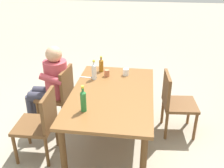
{
  "coord_description": "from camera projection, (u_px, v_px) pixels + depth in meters",
  "views": [
    {
      "loc": [
        2.78,
        0.38,
        2.24
      ],
      "look_at": [
        0.0,
        0.0,
        0.86
      ],
      "focal_mm": 41.86,
      "sensor_mm": 36.0,
      "label": 1
    }
  ],
  "objects": [
    {
      "name": "backpack_by_near_side",
      "position": [
        134.0,
        85.0,
        4.54
      ],
      "size": [
        0.33,
        0.2,
        0.45
      ],
      "color": "black",
      "rests_on": "ground_plane"
    },
    {
      "name": "table_knife",
      "position": [
        90.0,
        77.0,
        3.57
      ],
      "size": [
        0.03,
        0.24,
        0.01
      ],
      "color": "silver",
      "rests_on": "dining_table"
    },
    {
      "name": "cup_white",
      "position": [
        126.0,
        72.0,
        3.63
      ],
      "size": [
        0.08,
        0.08,
        0.09
      ],
      "primitive_type": "cylinder",
      "color": "white",
      "rests_on": "dining_table"
    },
    {
      "name": "chair_near_left",
      "position": [
        60.0,
        93.0,
        3.7
      ],
      "size": [
        0.47,
        0.47,
        0.87
      ],
      "color": "brown",
      "rests_on": "ground_plane"
    },
    {
      "name": "person_in_white_shirt",
      "position": [
        51.0,
        82.0,
        3.64
      ],
      "size": [
        0.47,
        0.61,
        1.18
      ],
      "color": "#B7424C",
      "rests_on": "ground_plane"
    },
    {
      "name": "cup_terracotta",
      "position": [
        107.0,
        73.0,
        3.6
      ],
      "size": [
        0.07,
        0.07,
        0.09
      ],
      "primitive_type": "cylinder",
      "color": "#BC6B47",
      "rests_on": "dining_table"
    },
    {
      "name": "bottle_clear",
      "position": [
        94.0,
        71.0,
        3.48
      ],
      "size": [
        0.06,
        0.06,
        0.27
      ],
      "color": "white",
      "rests_on": "dining_table"
    },
    {
      "name": "bottle_amber",
      "position": [
        101.0,
        65.0,
        3.73
      ],
      "size": [
        0.06,
        0.06,
        0.23
      ],
      "color": "#996019",
      "rests_on": "dining_table"
    },
    {
      "name": "chair_far_left",
      "position": [
        174.0,
        101.0,
        3.51
      ],
      "size": [
        0.48,
        0.48,
        0.87
      ],
      "color": "brown",
      "rests_on": "ground_plane"
    },
    {
      "name": "ground_plane",
      "position": [
        112.0,
        141.0,
        3.5
      ],
      "size": [
        24.0,
        24.0,
        0.0
      ],
      "primitive_type": "plane",
      "color": "gray"
    },
    {
      "name": "bottle_green",
      "position": [
        83.0,
        100.0,
        2.75
      ],
      "size": [
        0.06,
        0.06,
        0.3
      ],
      "color": "#287A38",
      "rests_on": "dining_table"
    },
    {
      "name": "dining_table",
      "position": [
        112.0,
        99.0,
        3.21
      ],
      "size": [
        1.62,
        1.0,
        0.74
      ],
      "color": "brown",
      "rests_on": "ground_plane"
    },
    {
      "name": "chair_near_right",
      "position": [
        41.0,
        122.0,
        3.06
      ],
      "size": [
        0.45,
        0.45,
        0.87
      ],
      "color": "brown",
      "rests_on": "ground_plane"
    }
  ]
}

